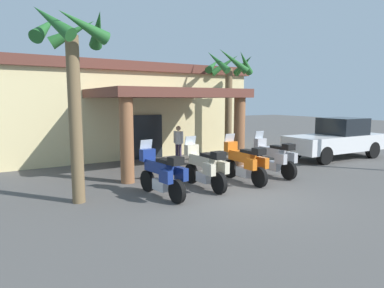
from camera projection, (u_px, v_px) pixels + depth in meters
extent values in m
plane|color=#514F4C|center=(244.00, 197.00, 9.81)|extent=(80.00, 80.00, 0.00)
cube|color=beige|center=(122.00, 113.00, 18.57)|extent=(12.41, 6.36, 4.15)
cube|color=#1E2328|center=(145.00, 137.00, 16.06)|extent=(1.80, 0.13, 2.10)
cube|color=brown|center=(165.00, 93.00, 13.92)|extent=(5.76, 4.66, 0.35)
cylinder|color=brown|center=(127.00, 141.00, 11.29)|extent=(0.46, 0.46, 2.91)
cylinder|color=brown|center=(239.00, 133.00, 13.81)|extent=(0.46, 0.46, 2.91)
cube|color=brown|center=(121.00, 71.00, 18.27)|extent=(12.82, 6.77, 0.44)
cylinder|color=black|center=(148.00, 181.00, 10.36)|extent=(0.23, 0.67, 0.66)
cylinder|color=black|center=(177.00, 191.00, 9.15)|extent=(0.23, 0.67, 0.66)
cube|color=silver|center=(162.00, 185.00, 9.73)|extent=(0.40, 0.60, 0.32)
cube|color=navy|center=(159.00, 167.00, 9.78)|extent=(0.46, 1.18, 0.34)
cube|color=black|center=(165.00, 161.00, 9.48)|extent=(0.36, 0.63, 0.10)
cube|color=navy|center=(147.00, 155.00, 10.23)|extent=(0.47, 0.30, 0.36)
cube|color=#B2BCC6|center=(146.00, 145.00, 10.26)|extent=(0.41, 0.17, 0.36)
cube|color=navy|center=(166.00, 176.00, 9.05)|extent=(0.24, 0.46, 0.36)
cube|color=navy|center=(181.00, 174.00, 9.38)|extent=(0.24, 0.46, 0.36)
cube|color=black|center=(176.00, 161.00, 9.08)|extent=(0.40, 0.37, 0.22)
cylinder|color=black|center=(191.00, 174.00, 11.37)|extent=(0.17, 0.67, 0.66)
cylinder|color=black|center=(219.00, 183.00, 10.08)|extent=(0.17, 0.67, 0.66)
cube|color=silver|center=(205.00, 177.00, 10.70)|extent=(0.34, 0.57, 0.32)
cube|color=beige|center=(202.00, 161.00, 10.76)|extent=(0.35, 1.16, 0.34)
cube|color=black|center=(209.00, 155.00, 10.44)|extent=(0.30, 0.61, 0.10)
cube|color=beige|center=(192.00, 150.00, 11.25)|extent=(0.45, 0.26, 0.36)
cube|color=#B2BCC6|center=(190.00, 141.00, 11.28)|extent=(0.40, 0.13, 0.36)
cube|color=beige|center=(209.00, 169.00, 10.01)|extent=(0.20, 0.45, 0.36)
cube|color=beige|center=(223.00, 167.00, 10.29)|extent=(0.20, 0.45, 0.36)
cube|color=black|center=(218.00, 155.00, 10.01)|extent=(0.37, 0.33, 0.22)
cylinder|color=black|center=(230.00, 169.00, 12.17)|extent=(0.15, 0.66, 0.66)
cylinder|color=black|center=(259.00, 177.00, 10.85)|extent=(0.15, 0.66, 0.66)
cube|color=silver|center=(244.00, 172.00, 11.49)|extent=(0.33, 0.56, 0.32)
cube|color=orange|center=(242.00, 156.00, 11.55)|extent=(0.31, 1.15, 0.34)
cube|color=black|center=(249.00, 151.00, 11.22)|extent=(0.29, 0.60, 0.10)
cube|color=orange|center=(231.00, 147.00, 12.05)|extent=(0.44, 0.24, 0.36)
cube|color=#B2BCC6|center=(230.00, 139.00, 12.08)|extent=(0.40, 0.12, 0.36)
cube|color=orange|center=(250.00, 164.00, 10.79)|extent=(0.18, 0.44, 0.36)
cube|color=orange|center=(262.00, 163.00, 11.06)|extent=(0.18, 0.44, 0.36)
cube|color=black|center=(259.00, 151.00, 10.79)|extent=(0.36, 0.32, 0.22)
cylinder|color=black|center=(259.00, 163.00, 13.19)|extent=(0.14, 0.66, 0.66)
cylinder|color=black|center=(289.00, 171.00, 11.86)|extent=(0.14, 0.66, 0.66)
cube|color=silver|center=(274.00, 166.00, 12.50)|extent=(0.32, 0.56, 0.32)
cube|color=#B2B2B7|center=(271.00, 152.00, 12.56)|extent=(0.30, 1.15, 0.34)
cube|color=black|center=(278.00, 147.00, 12.23)|extent=(0.28, 0.60, 0.10)
cube|color=#B2B2B7|center=(260.00, 143.00, 13.06)|extent=(0.44, 0.24, 0.36)
cube|color=#B2BCC6|center=(259.00, 136.00, 13.10)|extent=(0.40, 0.12, 0.36)
cube|color=#B2B2B7|center=(281.00, 159.00, 11.80)|extent=(0.18, 0.44, 0.36)
cube|color=#B2B2B7|center=(291.00, 157.00, 12.06)|extent=(0.18, 0.44, 0.36)
cube|color=black|center=(289.00, 147.00, 11.79)|extent=(0.36, 0.32, 0.22)
cylinder|color=#3F334C|center=(177.00, 153.00, 15.39)|extent=(0.14, 0.14, 0.82)
cylinder|color=#3F334C|center=(180.00, 153.00, 15.28)|extent=(0.14, 0.14, 0.82)
cylinder|color=white|center=(178.00, 138.00, 15.25)|extent=(0.32, 0.32, 0.58)
cylinder|color=white|center=(175.00, 137.00, 15.37)|extent=(0.09, 0.09, 0.55)
cylinder|color=white|center=(182.00, 137.00, 15.11)|extent=(0.09, 0.09, 0.55)
sphere|color=tan|center=(178.00, 128.00, 15.19)|extent=(0.22, 0.22, 0.22)
cylinder|color=black|center=(342.00, 146.00, 17.72)|extent=(0.81, 0.27, 0.80)
cylinder|color=black|center=(373.00, 150.00, 16.25)|extent=(0.81, 0.27, 0.80)
cylinder|color=black|center=(295.00, 150.00, 16.10)|extent=(0.81, 0.27, 0.80)
cylinder|color=black|center=(325.00, 156.00, 14.62)|extent=(0.81, 0.27, 0.80)
cube|color=silver|center=(335.00, 143.00, 16.12)|extent=(5.25, 2.04, 0.75)
cube|color=black|center=(342.00, 126.00, 16.26)|extent=(1.85, 1.80, 0.80)
cylinder|color=brown|center=(228.00, 112.00, 17.01)|extent=(0.36, 0.36, 4.37)
cone|color=#236028|center=(244.00, 65.00, 16.99)|extent=(0.62, 1.69, 1.03)
cone|color=#236028|center=(225.00, 64.00, 17.50)|extent=(1.59, 0.93, 1.24)
cone|color=#236028|center=(213.00, 65.00, 16.98)|extent=(1.53, 1.34, 0.95)
cone|color=#236028|center=(218.00, 61.00, 16.13)|extent=(0.66, 1.59, 1.28)
cone|color=#236028|center=(233.00, 60.00, 15.86)|extent=(1.56, 0.94, 1.29)
cone|color=#236028|center=(245.00, 62.00, 16.31)|extent=(1.55, 1.17, 1.16)
cylinder|color=brown|center=(75.00, 121.00, 8.98)|extent=(0.34, 0.34, 4.49)
cone|color=#236028|center=(98.00, 29.00, 8.91)|extent=(0.54, 1.37, 0.97)
cone|color=#236028|center=(73.00, 32.00, 9.30)|extent=(1.38, 0.68, 0.97)
cone|color=#236028|center=(46.00, 27.00, 8.69)|extent=(1.02, 1.31, 1.01)
cone|color=#236028|center=(52.00, 20.00, 8.04)|extent=(1.09, 1.24, 1.05)
cone|color=#236028|center=(83.00, 25.00, 8.20)|extent=(1.42, 0.69, 0.83)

